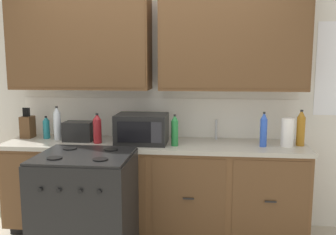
{
  "coord_description": "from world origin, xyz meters",
  "views": [
    {
      "loc": [
        0.5,
        -3.1,
        1.66
      ],
      "look_at": [
        0.14,
        0.27,
        1.16
      ],
      "focal_mm": 38.95,
      "sensor_mm": 36.0,
      "label": 1
    }
  ],
  "objects_px": {
    "stove_range": "(86,210)",
    "bottle_clear": "(57,123)",
    "microwave": "(142,129)",
    "paper_towel_roll": "(287,132)",
    "bottle_teal": "(46,128)",
    "bottle_red": "(97,129)",
    "bottle_blue": "(264,130)",
    "toaster": "(79,131)",
    "bottle_amber": "(301,128)",
    "bottle_green": "(175,131)",
    "knife_block": "(28,126)"
  },
  "relations": [
    {
      "from": "stove_range",
      "to": "bottle_clear",
      "type": "distance_m",
      "value": 1.03
    },
    {
      "from": "microwave",
      "to": "paper_towel_roll",
      "type": "relative_size",
      "value": 1.85
    },
    {
      "from": "stove_range",
      "to": "bottle_teal",
      "type": "distance_m",
      "value": 1.1
    },
    {
      "from": "stove_range",
      "to": "bottle_red",
      "type": "bearing_deg",
      "value": 95.63
    },
    {
      "from": "bottle_blue",
      "to": "toaster",
      "type": "bearing_deg",
      "value": 177.83
    },
    {
      "from": "stove_range",
      "to": "bottle_red",
      "type": "height_order",
      "value": "bottle_red"
    },
    {
      "from": "bottle_amber",
      "to": "toaster",
      "type": "bearing_deg",
      "value": -179.83
    },
    {
      "from": "bottle_green",
      "to": "microwave",
      "type": "bearing_deg",
      "value": 166.48
    },
    {
      "from": "toaster",
      "to": "bottle_blue",
      "type": "height_order",
      "value": "bottle_blue"
    },
    {
      "from": "bottle_green",
      "to": "bottle_clear",
      "type": "xyz_separation_m",
      "value": [
        -1.19,
        0.15,
        0.02
      ]
    },
    {
      "from": "knife_block",
      "to": "bottle_green",
      "type": "distance_m",
      "value": 1.55
    },
    {
      "from": "microwave",
      "to": "bottle_green",
      "type": "distance_m",
      "value": 0.33
    },
    {
      "from": "bottle_blue",
      "to": "bottle_teal",
      "type": "bearing_deg",
      "value": 176.11
    },
    {
      "from": "microwave",
      "to": "toaster",
      "type": "relative_size",
      "value": 1.71
    },
    {
      "from": "stove_range",
      "to": "bottle_teal",
      "type": "height_order",
      "value": "bottle_teal"
    },
    {
      "from": "bottle_teal",
      "to": "paper_towel_roll",
      "type": "bearing_deg",
      "value": -2.59
    },
    {
      "from": "bottle_red",
      "to": "bottle_green",
      "type": "bearing_deg",
      "value": -2.94
    },
    {
      "from": "microwave",
      "to": "bottle_blue",
      "type": "xyz_separation_m",
      "value": [
        1.13,
        -0.03,
        0.02
      ]
    },
    {
      "from": "bottle_amber",
      "to": "bottle_red",
      "type": "relative_size",
      "value": 1.17
    },
    {
      "from": "toaster",
      "to": "bottle_teal",
      "type": "height_order",
      "value": "bottle_teal"
    },
    {
      "from": "bottle_clear",
      "to": "paper_towel_roll",
      "type": "bearing_deg",
      "value": -1.66
    },
    {
      "from": "microwave",
      "to": "bottle_clear",
      "type": "distance_m",
      "value": 0.87
    },
    {
      "from": "bottle_green",
      "to": "knife_block",
      "type": "bearing_deg",
      "value": 171.88
    },
    {
      "from": "bottle_red",
      "to": "bottle_clear",
      "type": "distance_m",
      "value": 0.46
    },
    {
      "from": "paper_towel_roll",
      "to": "bottle_blue",
      "type": "bearing_deg",
      "value": -170.1
    },
    {
      "from": "microwave",
      "to": "bottle_red",
      "type": "xyz_separation_m",
      "value": [
        -0.42,
        -0.04,
        -0.0
      ]
    },
    {
      "from": "knife_block",
      "to": "bottle_red",
      "type": "bearing_deg",
      "value": -12.89
    },
    {
      "from": "bottle_clear",
      "to": "bottle_teal",
      "type": "bearing_deg",
      "value": 162.6
    },
    {
      "from": "microwave",
      "to": "paper_towel_roll",
      "type": "height_order",
      "value": "microwave"
    },
    {
      "from": "bottle_amber",
      "to": "bottle_green",
      "type": "distance_m",
      "value": 1.16
    },
    {
      "from": "knife_block",
      "to": "bottle_clear",
      "type": "bearing_deg",
      "value": -10.56
    },
    {
      "from": "knife_block",
      "to": "bottle_clear",
      "type": "height_order",
      "value": "bottle_clear"
    },
    {
      "from": "stove_range",
      "to": "toaster",
      "type": "xyz_separation_m",
      "value": [
        -0.27,
        0.63,
        0.53
      ]
    },
    {
      "from": "microwave",
      "to": "toaster",
      "type": "height_order",
      "value": "microwave"
    },
    {
      "from": "bottle_green",
      "to": "toaster",
      "type": "bearing_deg",
      "value": 172.95
    },
    {
      "from": "bottle_teal",
      "to": "bottle_blue",
      "type": "bearing_deg",
      "value": -3.89
    },
    {
      "from": "bottle_red",
      "to": "microwave",
      "type": "bearing_deg",
      "value": 5.22
    },
    {
      "from": "bottle_red",
      "to": "bottle_blue",
      "type": "height_order",
      "value": "bottle_blue"
    },
    {
      "from": "toaster",
      "to": "stove_range",
      "type": "bearing_deg",
      "value": -67.13
    },
    {
      "from": "stove_range",
      "to": "paper_towel_roll",
      "type": "height_order",
      "value": "paper_towel_roll"
    },
    {
      "from": "paper_towel_roll",
      "to": "bottle_teal",
      "type": "bearing_deg",
      "value": 177.41
    },
    {
      "from": "microwave",
      "to": "toaster",
      "type": "bearing_deg",
      "value": 176.29
    },
    {
      "from": "paper_towel_roll",
      "to": "bottle_blue",
      "type": "distance_m",
      "value": 0.23
    },
    {
      "from": "paper_towel_roll",
      "to": "bottle_blue",
      "type": "xyz_separation_m",
      "value": [
        -0.22,
        -0.04,
        0.03
      ]
    },
    {
      "from": "bottle_red",
      "to": "bottle_green",
      "type": "height_order",
      "value": "bottle_green"
    },
    {
      "from": "toaster",
      "to": "paper_towel_roll",
      "type": "height_order",
      "value": "paper_towel_roll"
    },
    {
      "from": "toaster",
      "to": "bottle_amber",
      "type": "xyz_separation_m",
      "value": [
        2.11,
        0.01,
        0.07
      ]
    },
    {
      "from": "bottle_red",
      "to": "bottle_blue",
      "type": "relative_size",
      "value": 0.9
    },
    {
      "from": "bottle_teal",
      "to": "bottle_clear",
      "type": "height_order",
      "value": "bottle_clear"
    },
    {
      "from": "toaster",
      "to": "bottle_teal",
      "type": "bearing_deg",
      "value": 167.92
    }
  ]
}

